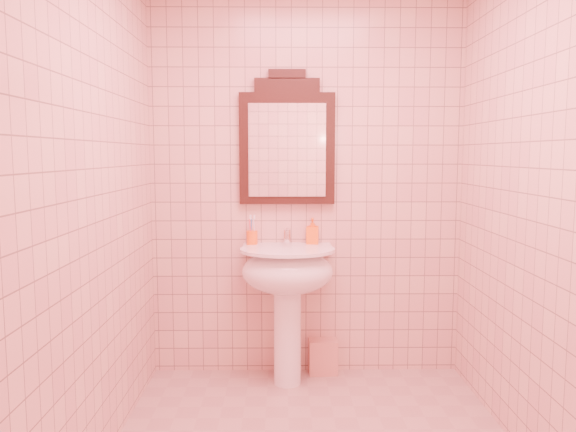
{
  "coord_description": "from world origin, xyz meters",
  "views": [
    {
      "loc": [
        -0.16,
        -2.52,
        1.44
      ],
      "look_at": [
        -0.13,
        0.55,
        1.1
      ],
      "focal_mm": 35.0,
      "sensor_mm": 36.0,
      "label": 1
    }
  ],
  "objects_px": {
    "towel": "(323,356)",
    "pedestal_sink": "(287,281)",
    "mirror": "(287,143)",
    "soap_dispenser": "(312,231)",
    "toothbrush_cup": "(252,237)"
  },
  "relations": [
    {
      "from": "toothbrush_cup",
      "to": "soap_dispenser",
      "type": "distance_m",
      "value": 0.39
    },
    {
      "from": "pedestal_sink",
      "to": "toothbrush_cup",
      "type": "bearing_deg",
      "value": 146.03
    },
    {
      "from": "toothbrush_cup",
      "to": "soap_dispenser",
      "type": "height_order",
      "value": "soap_dispenser"
    },
    {
      "from": "mirror",
      "to": "towel",
      "type": "distance_m",
      "value": 1.42
    },
    {
      "from": "mirror",
      "to": "towel",
      "type": "relative_size",
      "value": 3.73
    },
    {
      "from": "pedestal_sink",
      "to": "toothbrush_cup",
      "type": "height_order",
      "value": "toothbrush_cup"
    },
    {
      "from": "mirror",
      "to": "soap_dispenser",
      "type": "relative_size",
      "value": 5.03
    },
    {
      "from": "pedestal_sink",
      "to": "towel",
      "type": "distance_m",
      "value": 0.62
    },
    {
      "from": "towel",
      "to": "mirror",
      "type": "bearing_deg",
      "value": 172.16
    },
    {
      "from": "mirror",
      "to": "toothbrush_cup",
      "type": "bearing_deg",
      "value": -167.36
    },
    {
      "from": "pedestal_sink",
      "to": "towel",
      "type": "relative_size",
      "value": 3.82
    },
    {
      "from": "towel",
      "to": "pedestal_sink",
      "type": "bearing_deg",
      "value": -144.4
    },
    {
      "from": "mirror",
      "to": "towel",
      "type": "bearing_deg",
      "value": -7.84
    },
    {
      "from": "soap_dispenser",
      "to": "pedestal_sink",
      "type": "bearing_deg",
      "value": -127.54
    },
    {
      "from": "pedestal_sink",
      "to": "mirror",
      "type": "distance_m",
      "value": 0.87
    }
  ]
}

